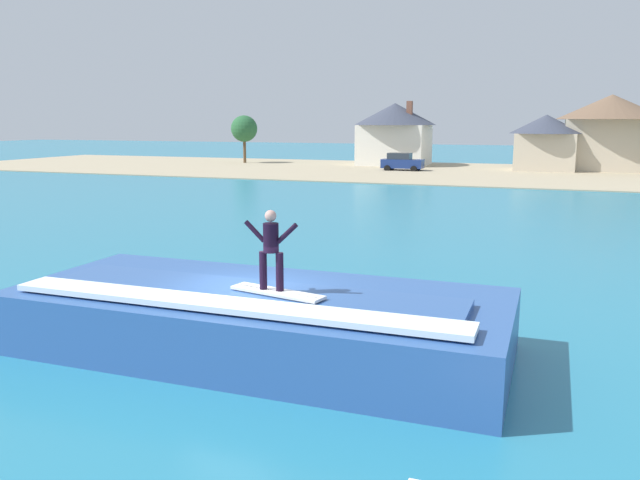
# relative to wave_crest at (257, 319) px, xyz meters

# --- Properties ---
(ground_plane) EXTENTS (260.00, 260.00, 0.00)m
(ground_plane) POSITION_rel_wave_crest_xyz_m (-0.25, 0.00, -0.71)
(ground_plane) COLOR teal
(wave_crest) EXTENTS (10.83, 4.58, 1.51)m
(wave_crest) POSITION_rel_wave_crest_xyz_m (0.00, 0.00, 0.00)
(wave_crest) COLOR #2F579B
(wave_crest) RESTS_ON ground_plane
(surfboard) EXTENTS (2.17, 0.89, 0.06)m
(surfboard) POSITION_rel_wave_crest_xyz_m (0.73, -0.55, 0.83)
(surfboard) COLOR white
(surfboard) RESTS_ON wave_crest
(surfer) EXTENTS (1.19, 0.32, 1.67)m
(surfer) POSITION_rel_wave_crest_xyz_m (0.59, -0.51, 1.79)
(surfer) COLOR black
(surfer) RESTS_ON surfboard
(shoreline_bank) EXTENTS (120.00, 27.77, 0.09)m
(shoreline_bank) POSITION_rel_wave_crest_xyz_m (-0.25, 51.75, -0.66)
(shoreline_bank) COLOR tan
(shoreline_bank) RESTS_ON ground_plane
(car_near_shore) EXTENTS (4.19, 2.07, 1.86)m
(car_near_shore) POSITION_rel_wave_crest_xyz_m (-8.69, 51.87, 0.23)
(car_near_shore) COLOR navy
(car_near_shore) RESTS_ON ground_plane
(house_with_chimney) EXTENTS (9.30, 9.30, 7.24)m
(house_with_chimney) POSITION_rel_wave_crest_xyz_m (-11.38, 59.64, 3.30)
(house_with_chimney) COLOR silver
(house_with_chimney) RESTS_ON ground_plane
(house_gabled_white) EXTENTS (10.57, 10.57, 7.69)m
(house_gabled_white) POSITION_rel_wave_crest_xyz_m (11.02, 59.12, 3.76)
(house_gabled_white) COLOR beige
(house_gabled_white) RESTS_ON ground_plane
(house_small_cottage) EXTENTS (7.25, 7.25, 5.70)m
(house_small_cottage) POSITION_rel_wave_crest_xyz_m (4.95, 57.05, 2.52)
(house_small_cottage) COLOR beige
(house_small_cottage) RESTS_ON ground_plane
(tree_short_bushy) EXTENTS (3.15, 3.15, 5.74)m
(tree_short_bushy) POSITION_rel_wave_crest_xyz_m (-29.21, 57.12, 3.42)
(tree_short_bushy) COLOR brown
(tree_short_bushy) RESTS_ON ground_plane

